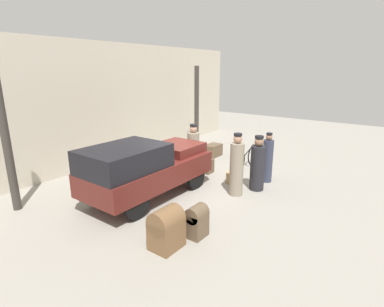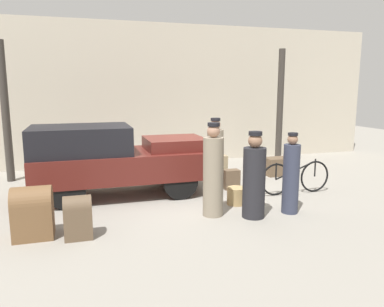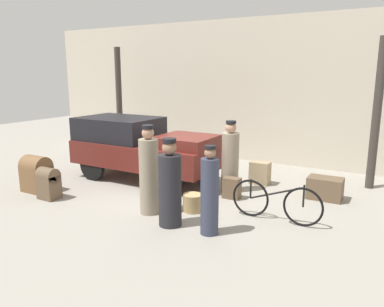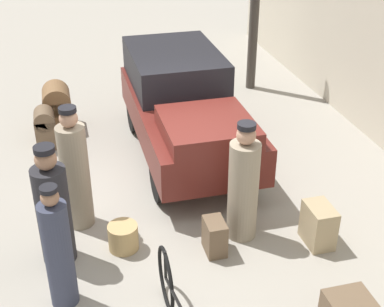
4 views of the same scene
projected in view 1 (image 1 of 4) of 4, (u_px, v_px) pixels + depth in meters
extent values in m
plane|color=gray|center=(193.00, 185.00, 9.49)|extent=(30.00, 30.00, 0.00)
cube|color=beige|center=(106.00, 105.00, 11.21)|extent=(16.00, 0.15, 4.50)
cylinder|color=#38332D|center=(6.00, 141.00, 7.35)|extent=(0.20, 0.20, 3.67)
cylinder|color=#38332D|center=(197.00, 108.00, 13.56)|extent=(0.20, 0.20, 3.67)
cylinder|color=black|center=(159.00, 167.00, 9.96)|extent=(0.78, 0.12, 0.78)
cylinder|color=black|center=(196.00, 176.00, 9.09)|extent=(0.78, 0.12, 0.78)
cylinder|color=black|center=(98.00, 190.00, 8.09)|extent=(0.78, 0.12, 0.78)
cylinder|color=black|center=(137.00, 204.00, 7.22)|extent=(0.78, 0.12, 0.78)
cube|color=#591E19|center=(149.00, 172.00, 8.50)|extent=(3.91, 1.68, 0.61)
cube|color=black|center=(124.00, 159.00, 7.66)|extent=(2.15, 1.54, 0.61)
cube|color=#591E19|center=(177.00, 148.00, 9.36)|extent=(1.37, 1.31, 0.28)
torus|color=black|center=(253.00, 155.00, 11.40)|extent=(0.76, 0.04, 0.76)
torus|color=black|center=(240.00, 161.00, 10.60)|extent=(0.76, 0.04, 0.76)
cylinder|color=black|center=(247.00, 153.00, 10.95)|extent=(1.05, 0.04, 0.41)
cylinder|color=black|center=(240.00, 156.00, 10.54)|extent=(0.04, 0.04, 0.39)
cylinder|color=black|center=(253.00, 150.00, 11.34)|extent=(0.04, 0.04, 0.43)
cylinder|color=tan|center=(232.00, 178.00, 9.58)|extent=(0.40, 0.40, 0.37)
cylinder|color=#33384C|center=(267.00, 161.00, 9.59)|extent=(0.32, 0.32, 1.38)
sphere|color=#936B51|center=(269.00, 137.00, 9.38)|extent=(0.20, 0.20, 0.20)
cylinder|color=black|center=(269.00, 134.00, 9.35)|extent=(0.19, 0.19, 0.06)
cylinder|color=gray|center=(237.00, 169.00, 8.56)|extent=(0.40, 0.40, 1.54)
sphere|color=tan|center=(238.00, 139.00, 8.32)|extent=(0.25, 0.25, 0.25)
cylinder|color=black|center=(238.00, 135.00, 8.28)|extent=(0.23, 0.23, 0.07)
cylinder|color=#232328|center=(257.00, 168.00, 8.95)|extent=(0.43, 0.43, 1.36)
sphere|color=#936B51|center=(259.00, 142.00, 8.73)|extent=(0.27, 0.27, 0.27)
cylinder|color=black|center=(259.00, 137.00, 8.69)|extent=(0.25, 0.25, 0.07)
cylinder|color=gray|center=(193.00, 153.00, 10.45)|extent=(0.41, 0.41, 1.43)
sphere|color=tan|center=(193.00, 129.00, 10.22)|extent=(0.26, 0.26, 0.26)
cylinder|color=black|center=(193.00, 125.00, 10.18)|extent=(0.24, 0.24, 0.07)
cube|color=brown|center=(197.00, 225.00, 6.50)|extent=(0.45, 0.36, 0.55)
cylinder|color=brown|center=(197.00, 213.00, 6.43)|extent=(0.45, 0.36, 0.36)
cube|color=#9E8966|center=(180.00, 157.00, 11.44)|extent=(0.50, 0.33, 0.58)
cube|color=brown|center=(208.00, 166.00, 10.51)|extent=(0.38, 0.26, 0.48)
cube|color=brown|center=(213.00, 150.00, 12.53)|extent=(0.76, 0.50, 0.50)
cube|color=brown|center=(166.00, 234.00, 6.08)|extent=(0.63, 0.52, 0.62)
cylinder|color=brown|center=(166.00, 220.00, 6.00)|extent=(0.63, 0.52, 0.52)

